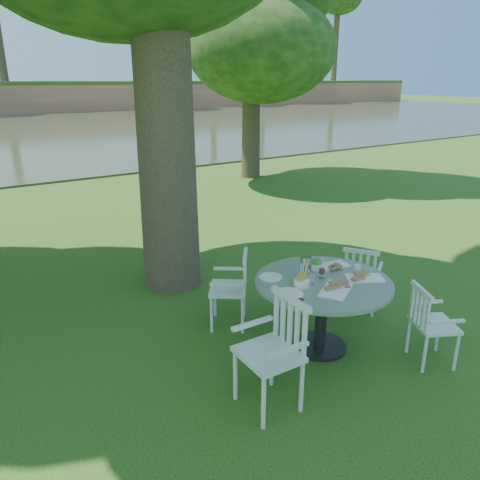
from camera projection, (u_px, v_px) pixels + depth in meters
name	position (u px, v px, depth m)	size (l,w,h in m)	color
ground	(249.00, 309.00, 5.78)	(140.00, 140.00, 0.00)	#1A3D0C
table	(323.00, 294.00, 4.75)	(1.38, 1.38, 0.78)	black
chair_ne	(360.00, 274.00, 5.58)	(0.56, 0.57, 0.83)	silver
chair_nw	(236.00, 284.00, 5.26)	(0.59, 0.60, 0.87)	silver
chair_sw	(278.00, 344.00, 3.95)	(0.48, 0.51, 0.99)	silver
chair_se	(427.00, 319.00, 4.56)	(0.53, 0.54, 0.81)	silver
tableware	(317.00, 275.00, 4.72)	(1.22, 0.92, 0.24)	white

